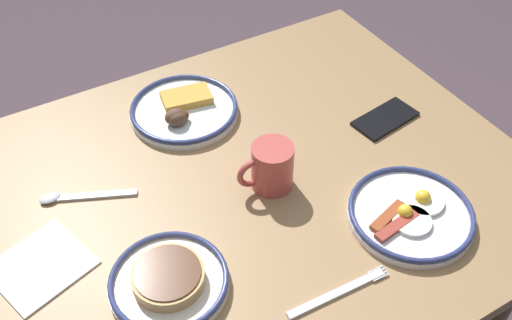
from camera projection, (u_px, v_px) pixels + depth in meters
dining_table at (246, 215)px, 1.21m from camera, size 1.10×0.89×0.75m
plate_near_main at (184, 110)px, 1.28m from camera, size 0.24×0.24×0.05m
plate_center_pancakes at (169, 280)px, 0.96m from camera, size 0.20×0.20×0.04m
plate_far_companion at (411, 213)px, 1.07m from camera, size 0.23×0.23×0.04m
coffee_mug at (271, 166)px, 1.11m from camera, size 0.11×0.08×0.10m
cell_phone at (385, 119)px, 1.28m from camera, size 0.15×0.09×0.01m
paper_napkin at (41, 266)px, 1.00m from camera, size 0.19×0.18×0.00m
fork_near at (339, 292)px, 0.96m from camera, size 0.19×0.03×0.01m
tea_spoon at (74, 197)px, 1.11m from camera, size 0.17×0.09×0.01m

